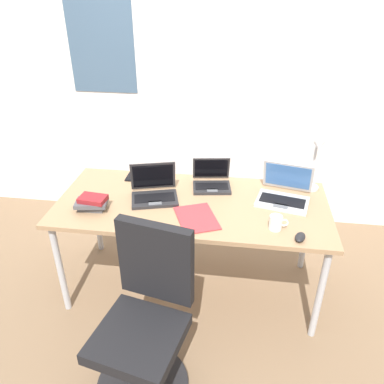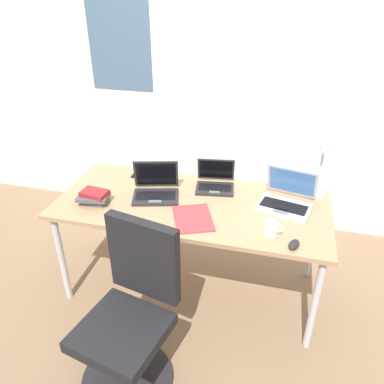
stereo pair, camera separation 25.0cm
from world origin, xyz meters
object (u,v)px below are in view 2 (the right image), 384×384
Objects in this scene: laptop_far_corner at (156,190)px; book_stack at (94,197)px; laptop_front_left at (215,183)px; coffee_mug at (271,228)px; cell_phone at (138,174)px; office_chair at (131,324)px; computer_mouse at (294,244)px; desk_lamp at (321,171)px; laptop_near_mouse at (286,199)px; paper_folder_near_lamp at (193,218)px.

laptop_far_corner reaches higher than book_stack.
coffee_mug is at bearing -47.71° from laptop_front_left.
laptop_front_left is 0.63m from coffee_mug.
cell_phone is 1.18m from office_chair.
coffee_mug is (0.80, -0.26, -0.00)m from laptop_far_corner.
desk_lamp is at bearing 96.59° from computer_mouse.
desk_lamp is at bearing 62.39° from coffee_mug.
laptop_front_left is at bearing 28.98° from book_stack.
desk_lamp reaches higher than laptop_far_corner.
book_stack is at bearing -151.02° from laptop_front_left.
laptop_front_left is 0.82× the size of laptop_far_corner.
computer_mouse is (0.06, -0.44, -0.03)m from laptop_near_mouse.
laptop_front_left reaches higher than computer_mouse.
computer_mouse is 0.63m from paper_folder_near_lamp.
coffee_mug is (0.43, -0.47, 0.00)m from laptop_front_left.
laptop_near_mouse is (0.87, 0.09, 0.00)m from laptop_far_corner.
office_chair is at bearing -131.93° from desk_lamp.
paper_folder_near_lamp is 2.74× the size of coffee_mug.
paper_folder_near_lamp is 0.32× the size of office_chair.
book_stack is at bearing 178.35° from paper_folder_near_lamp.
cell_phone is at bearing 108.27° from office_chair.
book_stack reaches higher than paper_folder_near_lamp.
laptop_far_corner is at bearing 161.98° from coffee_mug.
paper_folder_near_lamp is at bearing -41.38° from cell_phone.
paper_folder_near_lamp is (-0.55, -0.31, -0.04)m from laptop_near_mouse.
paper_folder_near_lamp is at bearing 174.75° from coffee_mug.
cell_phone is at bearing 174.49° from laptop_front_left.
coffee_mug reaches higher than computer_mouse.
computer_mouse is 0.16m from coffee_mug.
desk_lamp reaches higher than computer_mouse.
laptop_far_corner is 0.90m from office_chair.
laptop_far_corner is 1.17× the size of paper_folder_near_lamp.
coffee_mug is 0.95m from office_chair.
laptop_far_corner is (-0.37, -0.21, 0.00)m from laptop_front_left.
computer_mouse reaches higher than cell_phone.
laptop_near_mouse is 0.36m from coffee_mug.
desk_lamp is 1.29× the size of paper_folder_near_lamp.
office_chair is (-0.68, -0.55, -0.39)m from coffee_mug.
coffee_mug is at bearing 38.71° from office_chair.
coffee_mug is at bearing -3.14° from book_stack.
laptop_far_corner is (-1.06, -0.25, -0.15)m from desk_lamp.
paper_folder_near_lamp is (-0.05, -0.43, -0.04)m from laptop_front_left.
coffee_mug is (-0.27, -0.51, -0.15)m from desk_lamp.
office_chair is (-0.82, -0.46, -0.36)m from computer_mouse.
desk_lamp is 1.10m from laptop_far_corner.
laptop_near_mouse is at bearing 13.13° from book_stack.
desk_lamp reaches higher than laptop_front_left.
cell_phone is (-1.17, 0.62, -0.01)m from computer_mouse.
laptop_front_left is at bearing -176.79° from desk_lamp.
laptop_near_mouse is 1.23m from office_chair.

